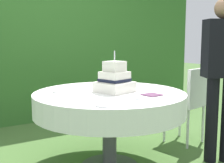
# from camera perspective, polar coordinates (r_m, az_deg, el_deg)

# --- Properties ---
(foliage_hedge) EXTENTS (5.79, 0.60, 2.42)m
(foliage_hedge) POSITION_cam_1_polar(r_m,az_deg,el_deg) (4.78, -14.60, 7.66)
(foliage_hedge) COLOR #336628
(foliage_hedge) RESTS_ON ground_plane
(cake_table) EXTENTS (1.41, 1.41, 0.73)m
(cake_table) POSITION_cam_1_polar(r_m,az_deg,el_deg) (2.84, -0.47, -4.12)
(cake_table) COLOR #4C4C51
(cake_table) RESTS_ON ground_plane
(wedding_cake) EXTENTS (0.36, 0.36, 0.38)m
(wedding_cake) POSITION_cam_1_polar(r_m,az_deg,el_deg) (2.82, 0.47, 0.20)
(wedding_cake) COLOR white
(wedding_cake) RESTS_ON cake_table
(serving_plate_near) EXTENTS (0.12, 0.12, 0.01)m
(serving_plate_near) POSITION_cam_1_polar(r_m,az_deg,el_deg) (2.24, -1.53, -4.50)
(serving_plate_near) COLOR white
(serving_plate_near) RESTS_ON cake_table
(serving_plate_far) EXTENTS (0.11, 0.11, 0.01)m
(serving_plate_far) POSITION_cam_1_polar(r_m,az_deg,el_deg) (2.97, 5.93, -1.45)
(serving_plate_far) COLOR white
(serving_plate_far) RESTS_ON cake_table
(serving_plate_left) EXTENTS (0.12, 0.12, 0.01)m
(serving_plate_left) POSITION_cam_1_polar(r_m,az_deg,el_deg) (2.86, -9.96, -1.87)
(serving_plate_left) COLOR white
(serving_plate_left) RESTS_ON cake_table
(serving_plate_right) EXTENTS (0.11, 0.11, 0.01)m
(serving_plate_right) POSITION_cam_1_polar(r_m,az_deg,el_deg) (2.51, 5.21, -3.19)
(serving_plate_right) COLOR white
(serving_plate_right) RESTS_ON cake_table
(napkin_stack) EXTENTS (0.16, 0.16, 0.01)m
(napkin_stack) POSITION_cam_1_polar(r_m,az_deg,el_deg) (2.69, 7.52, -2.49)
(napkin_stack) COLOR #603856
(napkin_stack) RESTS_ON cake_table
(garden_chair) EXTENTS (0.47, 0.47, 0.89)m
(garden_chair) POSITION_cam_1_polar(r_m,az_deg,el_deg) (3.61, 14.51, -3.05)
(garden_chair) COLOR white
(garden_chair) RESTS_ON ground_plane
(standing_person) EXTENTS (0.41, 0.35, 1.60)m
(standing_person) POSITION_cam_1_polar(r_m,az_deg,el_deg) (3.11, 19.98, 2.23)
(standing_person) COLOR black
(standing_person) RESTS_ON ground_plane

